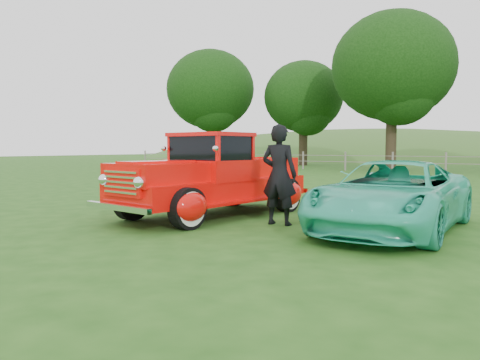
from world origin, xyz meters
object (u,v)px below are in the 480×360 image
Objects in this scene: red_pickup at (213,179)px; man at (279,175)px; tree_mid_west at (304,97)px; tree_far_west at (210,90)px; teal_sedan at (393,196)px; tree_near_west at (393,67)px.

man is (1.75, -0.22, 0.16)m from red_pickup.
tree_far_west is at bearing -165.96° from tree_mid_west.
teal_sedan is 2.08m from man.
tree_mid_west is at bearing -70.32° from man.
tree_far_west is at bearing 176.42° from tree_near_west.
tree_mid_west is at bearing 14.04° from tree_far_west.
red_pickup reaches higher than teal_sedan.
tree_near_west is 25.06m from teal_sedan.
teal_sedan is at bearing -60.51° from tree_mid_west.
tree_near_west is 2.33× the size of teal_sedan.
tree_far_west is 2.22× the size of teal_sedan.
red_pickup is at bearing -67.29° from tree_mid_west.
tree_near_west is 24.59m from red_pickup.
man reaches higher than teal_sedan.
red_pickup is 3.74m from teal_sedan.
teal_sedan is at bearing -170.18° from man.
tree_far_west is 33.87m from teal_sedan.
teal_sedan is (6.87, -23.29, -6.18)m from tree_near_west.
tree_mid_west reaches higher than teal_sedan.
tree_mid_west is at bearing 159.44° from tree_near_west.
tree_far_west is at bearing 134.36° from red_pickup.
red_pickup is (3.15, -23.64, -6.00)m from tree_near_west.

